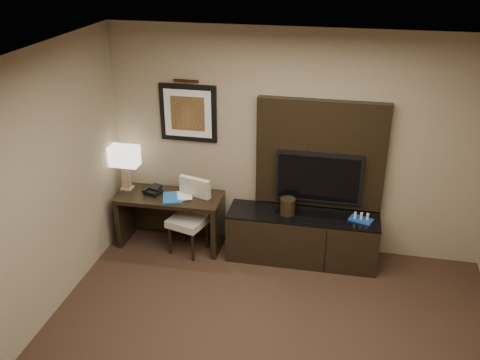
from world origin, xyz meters
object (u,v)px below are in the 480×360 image
(desk, at_px, (171,220))
(ice_bucket, at_px, (288,206))
(desk_phone, at_px, (153,190))
(credenza, at_px, (302,237))
(desk_chair, at_px, (188,220))
(minibar_tray, at_px, (361,217))
(table_lamp, at_px, (125,167))
(tv, at_px, (318,177))

(desk, height_order, ice_bucket, ice_bucket)
(desk_phone, bearing_deg, credenza, 17.35)
(desk_chair, height_order, minibar_tray, desk_chair)
(credenza, bearing_deg, ice_bucket, -175.62)
(desk, xyz_separation_m, ice_bucket, (1.46, -0.02, 0.37))
(table_lamp, bearing_deg, minibar_tray, -1.49)
(minibar_tray, bearing_deg, tv, 160.11)
(credenza, height_order, desk_chair, desk_chair)
(desk_chair, bearing_deg, tv, 27.30)
(table_lamp, xyz_separation_m, minibar_tray, (2.89, -0.07, -0.33))
(desk, height_order, tv, tv)
(table_lamp, bearing_deg, ice_bucket, -2.57)
(desk_chair, xyz_separation_m, desk_phone, (-0.47, 0.12, 0.30))
(credenza, distance_m, minibar_tray, 0.75)
(credenza, bearing_deg, tv, 53.67)
(desk_chair, relative_size, desk_phone, 4.68)
(desk_chair, distance_m, desk_phone, 0.57)
(desk_phone, distance_m, ice_bucket, 1.67)
(credenza, bearing_deg, minibar_tray, -0.86)
(desk, distance_m, tv, 1.91)
(ice_bucket, distance_m, minibar_tray, 0.85)
(table_lamp, distance_m, minibar_tray, 2.91)
(desk, bearing_deg, credenza, -1.22)
(desk_chair, bearing_deg, desk_phone, -178.19)
(credenza, bearing_deg, desk, 179.18)
(ice_bucket, bearing_deg, tv, 32.73)
(desk, bearing_deg, tv, 4.87)
(desk_phone, bearing_deg, table_lamp, -173.15)
(tv, xyz_separation_m, desk_chair, (-1.52, -0.30, -0.59))
(desk_chair, bearing_deg, desk, 172.31)
(desk_phone, xyz_separation_m, minibar_tray, (2.52, -0.01, -0.08))
(desk, bearing_deg, table_lamp, 171.46)
(desk_chair, xyz_separation_m, ice_bucket, (1.20, 0.10, 0.28))
(credenza, bearing_deg, table_lamp, 177.26)
(credenza, distance_m, desk_chair, 1.39)
(table_lamp, xyz_separation_m, ice_bucket, (2.04, -0.09, -0.28))
(desk, distance_m, ice_bucket, 1.50)
(tv, distance_m, desk_chair, 1.66)
(tv, distance_m, minibar_tray, 0.67)
(credenza, xyz_separation_m, desk_chair, (-1.38, -0.11, 0.12))
(credenza, distance_m, table_lamp, 2.33)
(desk, height_order, minibar_tray, minibar_tray)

